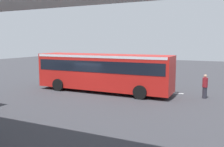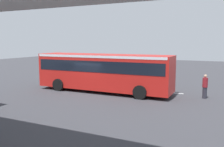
# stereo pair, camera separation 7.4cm
# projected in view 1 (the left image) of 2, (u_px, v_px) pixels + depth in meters

# --- Properties ---
(ground) EXTENTS (80.00, 80.00, 0.00)m
(ground) POSITION_uv_depth(u_px,v_px,m) (92.00, 92.00, 20.15)
(ground) COLOR #38383D
(city_bus) EXTENTS (11.54, 2.85, 3.15)m
(city_bus) POSITION_uv_depth(u_px,v_px,m) (103.00, 70.00, 20.22)
(city_bus) COLOR red
(city_bus) RESTS_ON ground
(pedestrian) EXTENTS (0.38, 0.38, 1.79)m
(pedestrian) POSITION_uv_depth(u_px,v_px,m) (205.00, 87.00, 17.96)
(pedestrian) COLOR #2D2D38
(pedestrian) RESTS_ON ground
(traffic_sign) EXTENTS (0.08, 0.60, 2.80)m
(traffic_sign) POSITION_uv_depth(u_px,v_px,m) (164.00, 67.00, 22.34)
(traffic_sign) COLOR slate
(traffic_sign) RESTS_ON ground
(lane_dash_leftmost) EXTENTS (2.00, 0.20, 0.01)m
(lane_dash_leftmost) POSITION_uv_depth(u_px,v_px,m) (171.00, 93.00, 20.07)
(lane_dash_leftmost) COLOR silver
(lane_dash_leftmost) RESTS_ON ground
(lane_dash_left) EXTENTS (2.00, 0.20, 0.01)m
(lane_dash_left) POSITION_uv_depth(u_px,v_px,m) (126.00, 89.00, 21.74)
(lane_dash_left) COLOR silver
(lane_dash_left) RESTS_ON ground
(lane_dash_centre) EXTENTS (2.00, 0.20, 0.01)m
(lane_dash_centre) POSITION_uv_depth(u_px,v_px,m) (88.00, 85.00, 23.42)
(lane_dash_centre) COLOR silver
(lane_dash_centre) RESTS_ON ground
(lane_dash_right) EXTENTS (2.00, 0.20, 0.01)m
(lane_dash_right) POSITION_uv_depth(u_px,v_px,m) (54.00, 82.00, 25.10)
(lane_dash_right) COLOR silver
(lane_dash_right) RESTS_ON ground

